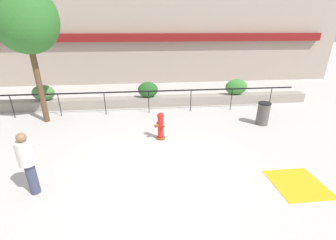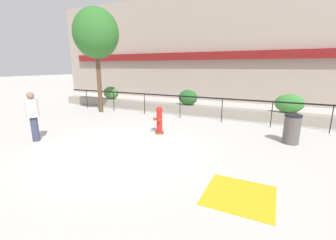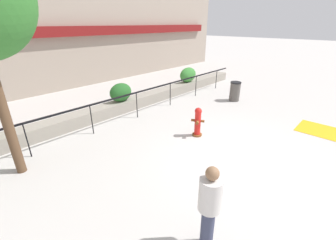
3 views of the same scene
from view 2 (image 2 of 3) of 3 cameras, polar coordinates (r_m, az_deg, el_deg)
The scene contains 12 objects.
ground_plane at distance 7.56m, azimuth -11.72°, elevation -6.83°, with size 120.00×120.00×0.00m, color #BCB7B2.
building_facade at distance 18.16m, azimuth 12.43°, elevation 17.57°, with size 30.00×1.36×8.00m.
planter_wall_low at distance 12.60m, azimuth 5.03°, elevation 2.72°, with size 18.00×0.70×0.50m, color gray.
fence_railing_segment at distance 11.47m, azimuth 3.12°, elevation 5.57°, with size 15.00×0.05×1.15m.
hedge_bush_0 at distance 15.25m, azimuth -14.28°, elevation 6.70°, with size 1.10×0.70×0.81m, color #427538.
hedge_bush_1 at distance 12.49m, azimuth 5.08°, elevation 5.71°, with size 1.08×0.70×0.83m, color #235B23.
hedge_bush_2 at distance 11.70m, azimuth 28.44°, elevation 3.71°, with size 1.24×0.70×0.87m, color #387F33.
fire_hydrant at distance 8.79m, azimuth -2.23°, elevation 0.07°, with size 0.49×0.48×1.08m.
street_tree at distance 13.55m, azimuth -17.85°, elevation 20.12°, with size 2.55×2.29×5.67m.
pedestrian at distance 9.09m, azimuth -31.11°, elevation 1.38°, with size 0.54×0.54×1.73m.
tactile_warning_pad at distance 5.08m, azimuth 17.66°, elevation -17.74°, with size 1.37×1.37×0.01m, color gold.
trash_bin at distance 8.73m, azimuth 28.93°, elevation -2.03°, with size 0.55×0.55×1.01m.
Camera 2 is at (4.41, -5.57, 2.58)m, focal length 24.00 mm.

